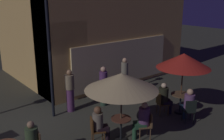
# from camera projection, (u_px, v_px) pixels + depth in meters

# --- Properties ---
(ground_plane) EXTENTS (60.00, 60.00, 0.00)m
(ground_plane) POSITION_uv_depth(u_px,v_px,m) (29.00, 124.00, 9.21)
(ground_plane) COLOR #37372D
(street_lamp_near_corner) EXTENTS (0.33, 0.33, 4.79)m
(street_lamp_near_corner) POSITION_uv_depth(u_px,v_px,m) (48.00, 27.00, 8.91)
(street_lamp_near_corner) COLOR black
(street_lamp_near_corner) RESTS_ON ground
(cafe_table_0) EXTENTS (0.74, 0.74, 0.77)m
(cafe_table_0) POSITION_uv_depth(u_px,v_px,m) (181.00, 99.00, 9.97)
(cafe_table_0) COLOR black
(cafe_table_0) RESTS_ON ground
(cafe_table_1) EXTENTS (0.62, 0.62, 0.77)m
(cafe_table_1) POSITION_uv_depth(u_px,v_px,m) (121.00, 126.00, 8.07)
(cafe_table_1) COLOR black
(cafe_table_1) RESTS_ON ground
(patio_umbrella_0) EXTENTS (1.99, 1.99, 2.35)m
(patio_umbrella_0) POSITION_uv_depth(u_px,v_px,m) (184.00, 61.00, 9.55)
(patio_umbrella_0) COLOR black
(patio_umbrella_0) RESTS_ON ground
(patio_umbrella_1) EXTENTS (2.21, 2.21, 2.21)m
(patio_umbrella_1) POSITION_uv_depth(u_px,v_px,m) (122.00, 82.00, 7.67)
(patio_umbrella_1) COLOR black
(patio_umbrella_1) RESTS_ON ground
(cafe_chair_0) EXTENTS (0.54, 0.54, 0.90)m
(cafe_chair_0) POSITION_uv_depth(u_px,v_px,m) (190.00, 109.00, 9.14)
(cafe_chair_0) COLOR black
(cafe_chair_0) RESTS_ON ground
(cafe_chair_1) EXTENTS (0.55, 0.55, 0.89)m
(cafe_chair_1) POSITION_uv_depth(u_px,v_px,m) (161.00, 102.00, 9.82)
(cafe_chair_1) COLOR brown
(cafe_chair_1) RESTS_ON ground
(cafe_chair_2) EXTENTS (0.56, 0.56, 0.85)m
(cafe_chair_2) POSITION_uv_depth(u_px,v_px,m) (95.00, 128.00, 7.90)
(cafe_chair_2) COLOR #563318
(cafe_chair_2) RESTS_ON ground
(cafe_chair_3) EXTENTS (0.58, 0.58, 0.89)m
(cafe_chair_3) POSITION_uv_depth(u_px,v_px,m) (147.00, 123.00, 8.19)
(cafe_chair_3) COLOR brown
(cafe_chair_3) RESTS_ON ground
(patron_seated_0) EXTENTS (0.50, 0.55, 1.27)m
(patron_seated_0) POSITION_uv_depth(u_px,v_px,m) (189.00, 103.00, 9.22)
(patron_seated_0) COLOR #1C2F48
(patron_seated_0) RESTS_ON ground
(patron_seated_1) EXTENTS (0.55, 0.49, 1.26)m
(patron_seated_1) POSITION_uv_depth(u_px,v_px,m) (164.00, 97.00, 9.80)
(patron_seated_1) COLOR black
(patron_seated_1) RESTS_ON ground
(patron_seated_2) EXTENTS (0.52, 0.45, 1.22)m
(patron_seated_2) POSITION_uv_depth(u_px,v_px,m) (100.00, 123.00, 7.88)
(patron_seated_2) COLOR black
(patron_seated_2) RESTS_ON ground
(patron_seated_3) EXTENTS (0.54, 0.48, 1.24)m
(patron_seated_3) POSITION_uv_depth(u_px,v_px,m) (143.00, 118.00, 8.13)
(patron_seated_3) COLOR #254B30
(patron_seated_3) RESTS_ON ground
(patron_seated_4) EXTENTS (0.54, 0.39, 1.23)m
(patron_seated_4) POSITION_uv_depth(u_px,v_px,m) (30.00, 140.00, 6.92)
(patron_seated_4) COLOR #74645C
(patron_seated_4) RESTS_ON ground
(patron_standing_6) EXTENTS (0.31, 0.31, 1.75)m
(patron_standing_6) POSITION_uv_depth(u_px,v_px,m) (125.00, 77.00, 11.58)
(patron_standing_6) COLOR #5E306A
(patron_standing_6) RESTS_ON ground
(patron_standing_7) EXTENTS (0.35, 0.35, 1.68)m
(patron_standing_7) POSITION_uv_depth(u_px,v_px,m) (70.00, 91.00, 10.05)
(patron_standing_7) COLOR #5B305E
(patron_standing_7) RESTS_ON ground
(patron_standing_8) EXTENTS (0.33, 0.33, 1.65)m
(patron_standing_8) POSITION_uv_depth(u_px,v_px,m) (103.00, 86.00, 10.59)
(patron_standing_8) COLOR #293F30
(patron_standing_8) RESTS_ON ground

